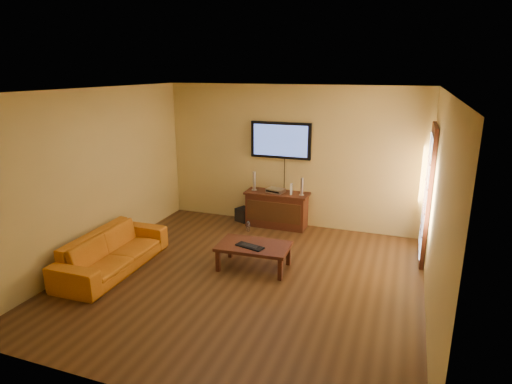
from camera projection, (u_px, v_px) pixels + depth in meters
The scene contains 14 objects.
ground_plane at pixel (244, 278), 6.29m from camera, with size 5.00×5.00×0.00m, color #3C2410.
room_walls at pixel (258, 158), 6.39m from camera, with size 5.00×5.00×5.00m.
french_door at pixel (427, 195), 6.74m from camera, with size 0.07×1.02×2.22m.
media_console at pixel (277, 209), 8.30m from camera, with size 1.22×0.47×0.69m.
television at pixel (281, 140), 8.11m from camera, with size 1.18×0.08×0.69m.
coffee_table at pixel (254, 248), 6.54m from camera, with size 1.12×0.70×0.39m.
sofa at pixel (112, 245), 6.50m from camera, with size 1.97×0.58×0.77m, color #C96E16.
speaker_left at pixel (254, 182), 8.31m from camera, with size 0.10×0.10×0.38m.
speaker_right at pixel (302, 187), 7.98m from camera, with size 0.09×0.09×0.34m.
av_receiver at pixel (276, 190), 8.21m from camera, with size 0.32×0.23×0.07m, color silver.
game_console at pixel (291, 189), 8.08m from camera, with size 0.04×0.14×0.20m, color white.
subwoofer at pixel (244, 214), 8.65m from camera, with size 0.27×0.27×0.27m, color black.
bottle at pixel (248, 226), 8.10m from camera, with size 0.07×0.07×0.21m.
keyboard at pixel (250, 246), 6.44m from camera, with size 0.46×0.27×0.03m.
Camera 1 is at (2.10, -5.29, 2.97)m, focal length 30.00 mm.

